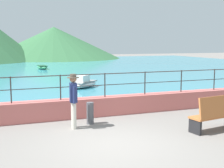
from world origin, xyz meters
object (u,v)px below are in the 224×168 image
at_px(boat_0, 42,67).
at_px(boat_2, 84,83).
at_px(bollard, 90,113).
at_px(person_walking, 73,98).
at_px(bench_far, 217,113).

relative_size(boat_0, boat_2, 1.03).
bearing_deg(bollard, person_walking, -153.73).
height_order(bollard, boat_0, bollard).
bearing_deg(bench_far, boat_0, 95.08).
height_order(bench_far, boat_0, bench_far).
bearing_deg(bollard, boat_2, 76.23).
distance_m(person_walking, boat_2, 8.53).
xyz_separation_m(bollard, boat_2, (1.91, 7.80, -0.04)).
distance_m(bench_far, bollard, 4.06).
xyz_separation_m(boat_0, boat_2, (0.61, -13.98, 0.07)).
bearing_deg(person_walking, bench_far, -24.39).
height_order(person_walking, bollard, person_walking).
relative_size(bench_far, person_walking, 1.01).
height_order(person_walking, boat_0, person_walking).
bearing_deg(boat_2, person_walking, -107.43).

